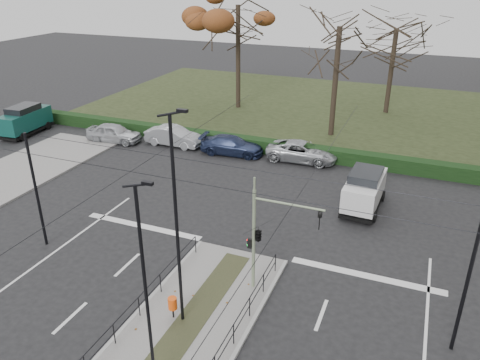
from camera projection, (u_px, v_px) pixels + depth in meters
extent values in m
plane|color=black|center=(196.00, 316.00, 19.01)|extent=(140.00, 140.00, 0.00)
cube|color=slate|center=(165.00, 358.00, 16.87)|extent=(4.40, 15.00, 0.14)
cube|color=black|center=(286.00, 105.00, 48.02)|extent=(38.00, 26.00, 0.10)
cube|color=black|center=(236.00, 142.00, 36.53)|extent=(38.00, 1.00, 1.00)
cylinder|color=black|center=(196.00, 245.00, 22.84)|extent=(0.04, 0.04, 0.90)
cylinder|color=black|center=(275.00, 263.00, 21.43)|extent=(0.04, 0.04, 0.90)
cylinder|color=black|center=(113.00, 324.00, 17.08)|extent=(0.04, 13.20, 0.04)
cylinder|color=black|center=(215.00, 356.00, 15.68)|extent=(0.04, 13.20, 0.04)
cylinder|color=black|center=(36.00, 191.00, 22.73)|extent=(0.14, 0.14, 6.00)
cylinder|color=black|center=(467.00, 282.00, 16.17)|extent=(0.14, 0.14, 6.00)
cylinder|color=black|center=(203.00, 184.00, 17.57)|extent=(20.00, 0.02, 0.02)
cylinder|color=black|center=(224.00, 165.00, 19.25)|extent=(20.00, 0.02, 0.02)
cylinder|color=black|center=(75.00, 207.00, 16.32)|extent=(0.02, 34.00, 0.02)
cylinder|color=black|center=(264.00, 249.00, 13.92)|extent=(0.02, 34.00, 0.02)
cylinder|color=gray|center=(254.00, 240.00, 19.62)|extent=(0.14, 0.14, 4.70)
cylinder|color=gray|center=(289.00, 204.00, 18.30)|extent=(2.89, 0.09, 0.09)
imported|color=black|center=(320.00, 220.00, 18.05)|extent=(0.19, 0.20, 0.81)
imported|color=black|center=(258.00, 234.00, 19.40)|extent=(1.09, 1.80, 0.72)
cube|color=black|center=(250.00, 243.00, 19.75)|extent=(0.20, 0.14, 0.45)
sphere|color=#FF0C0C|center=(248.00, 240.00, 19.72)|extent=(0.10, 0.10, 0.10)
sphere|color=#0CE533|center=(248.00, 245.00, 19.82)|extent=(0.10, 0.10, 0.10)
cylinder|color=black|center=(173.00, 312.00, 18.67)|extent=(0.07, 0.07, 0.46)
cylinder|color=#E54B0D|center=(173.00, 303.00, 18.48)|extent=(0.37, 0.37, 0.50)
cylinder|color=black|center=(146.00, 294.00, 14.29)|extent=(0.11, 0.11, 7.37)
cube|color=black|center=(147.00, 183.00, 12.56)|extent=(0.32, 0.13, 0.09)
cylinder|color=black|center=(177.00, 227.00, 16.90)|extent=(0.13, 0.13, 8.47)
cube|color=black|center=(182.00, 111.00, 14.91)|extent=(0.37, 0.15, 0.11)
imported|color=#AEB1B6|center=(114.00, 133.00, 37.70)|extent=(4.60, 2.24, 1.51)
imported|color=#AEB1B6|center=(174.00, 136.00, 36.96)|extent=(4.62, 1.64, 1.52)
imported|color=#202A4B|center=(232.00, 145.00, 35.24)|extent=(4.95, 2.38, 1.39)
imported|color=#AEB1B6|center=(302.00, 151.00, 34.01)|extent=(5.26, 2.60, 1.43)
cube|color=silver|center=(364.00, 189.00, 27.08)|extent=(2.00, 4.38, 1.39)
cube|color=black|center=(366.00, 176.00, 26.74)|extent=(1.77, 2.44, 0.65)
cube|color=black|center=(363.00, 203.00, 27.46)|extent=(2.04, 4.47, 0.18)
cylinder|color=black|center=(374.00, 217.00, 25.93)|extent=(0.25, 0.67, 0.66)
cylinder|color=black|center=(342.00, 210.00, 26.61)|extent=(0.25, 0.67, 0.66)
cylinder|color=black|center=(382.00, 196.00, 28.28)|extent=(0.25, 0.67, 0.66)
cylinder|color=black|center=(353.00, 190.00, 28.96)|extent=(0.25, 0.67, 0.66)
cube|color=#0E3E38|center=(25.00, 120.00, 39.31)|extent=(2.17, 4.89, 1.46)
cube|color=black|center=(23.00, 110.00, 38.95)|extent=(1.84, 2.75, 0.68)
cube|color=black|center=(27.00, 130.00, 39.70)|extent=(2.21, 4.99, 0.18)
cylinder|color=black|center=(23.00, 137.00, 38.09)|extent=(0.28, 0.68, 0.66)
cylinder|color=black|center=(5.00, 135.00, 38.56)|extent=(0.28, 0.68, 0.66)
cylinder|color=black|center=(48.00, 126.00, 40.82)|extent=(0.28, 0.68, 0.66)
cylinder|color=black|center=(31.00, 124.00, 41.28)|extent=(0.28, 0.68, 0.66)
cylinder|color=black|center=(238.00, 58.00, 45.06)|extent=(0.44, 0.44, 9.69)
ellipsoid|color=#5F2F15|center=(238.00, 5.00, 43.05)|extent=(8.86, 8.86, 6.09)
cylinder|color=black|center=(391.00, 72.00, 43.80)|extent=(0.44, 0.44, 7.82)
cylinder|color=black|center=(335.00, 83.00, 37.57)|extent=(0.44, 0.44, 8.72)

